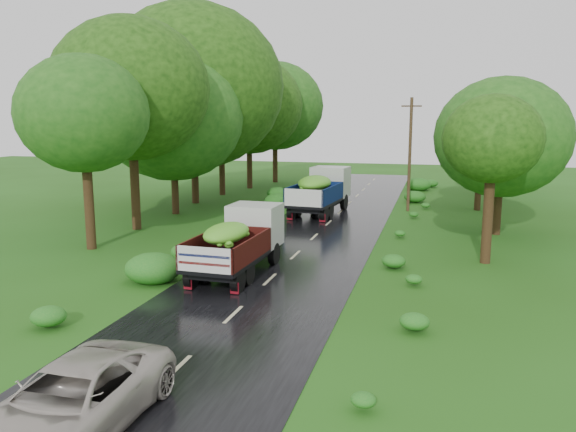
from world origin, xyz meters
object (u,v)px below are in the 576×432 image
(truck_far, at_px, (322,189))
(utility_pole, at_px, (410,153))
(car, at_px, (72,401))
(truck_near, at_px, (239,238))

(truck_far, height_order, utility_pole, utility_pole)
(truck_far, bearing_deg, car, -83.54)
(truck_near, xyz_separation_m, truck_far, (0.35, 14.56, 0.20))
(truck_near, distance_m, car, 11.82)
(car, bearing_deg, utility_pole, 80.61)
(truck_near, bearing_deg, utility_pole, 73.60)
(utility_pole, bearing_deg, car, -105.70)
(truck_near, distance_m, utility_pole, 18.10)
(truck_near, height_order, car, truck_near)
(car, relative_size, utility_pole, 0.67)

